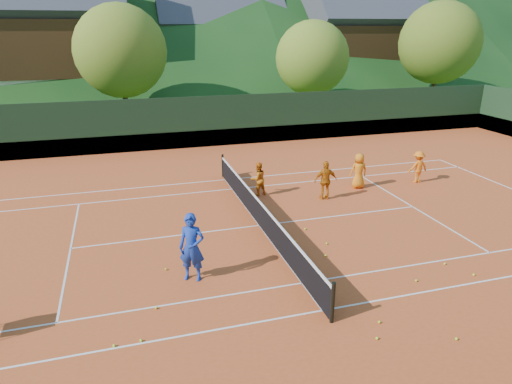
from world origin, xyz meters
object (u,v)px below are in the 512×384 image
object	(u,v)px
student_d	(418,167)
chalet_right	(360,43)
chalet_left	(45,41)
tennis_net	(260,213)
student_a	(258,179)
student_c	(359,171)
coach	(192,247)
chalet_mid	(219,46)
student_b	(326,180)

from	to	relation	value
student_d	chalet_right	distance (m)	30.08
chalet_left	tennis_net	bearing A→B (deg)	-71.57
student_a	student_d	world-z (taller)	student_d
student_c	chalet_left	distance (m)	31.71
chalet_left	chalet_right	size ratio (longest dim) A/B	1.16
student_c	chalet_left	size ratio (longest dim) A/B	0.11
coach	chalet_mid	bearing A→B (deg)	101.00
coach	chalet_mid	world-z (taller)	chalet_mid
student_a	student_b	world-z (taller)	student_b
tennis_net	chalet_right	world-z (taller)	chalet_right
student_a	chalet_right	size ratio (longest dim) A/B	0.12
student_b	student_d	distance (m)	5.05
tennis_net	student_b	bearing A→B (deg)	28.10
tennis_net	student_a	bearing A→B (deg)	74.08
student_b	chalet_right	size ratio (longest dim) A/B	0.14
coach	chalet_right	distance (m)	40.39
student_d	tennis_net	world-z (taller)	student_d
student_a	chalet_left	bearing A→B (deg)	-81.84
chalet_right	student_d	bearing A→B (deg)	-113.00
student_c	chalet_right	bearing A→B (deg)	-113.87
tennis_net	chalet_left	bearing A→B (deg)	108.43
chalet_right	tennis_net	bearing A→B (deg)	-123.69
student_c	tennis_net	world-z (taller)	student_c
chalet_left	chalet_right	bearing A→B (deg)	0.00
student_a	chalet_right	bearing A→B (deg)	-139.21
student_b	chalet_left	distance (m)	31.58
coach	tennis_net	xyz separation A→B (m)	(2.89, 3.01, -0.49)
student_c	chalet_mid	xyz separation A→B (m)	(0.60, 31.30, 4.18)
student_a	tennis_net	world-z (taller)	student_a
student_a	chalet_left	xyz separation A→B (m)	(-10.88, 26.93, 4.91)
student_d	chalet_right	xyz separation A→B (m)	(11.62, 27.38, 4.50)
student_d	chalet_mid	distance (m)	31.75
student_b	student_c	distance (m)	2.19
coach	student_c	distance (m)	10.07
chalet_mid	student_d	bearing A→B (deg)	-85.66
chalet_left	chalet_right	xyz separation A→B (m)	(30.00, 0.00, -0.39)
student_a	chalet_mid	world-z (taller)	chalet_mid
tennis_net	chalet_left	world-z (taller)	chalet_left
student_d	chalet_right	size ratio (longest dim) A/B	0.12
student_c	chalet_left	world-z (taller)	chalet_left
student_c	chalet_right	world-z (taller)	chalet_right
coach	chalet_left	world-z (taller)	chalet_left
tennis_net	chalet_left	xyz separation A→B (m)	(-10.00, 30.00, 5.13)
student_c	chalet_left	xyz separation A→B (m)	(-15.40, 27.30, 4.84)
student_d	tennis_net	distance (m)	8.78
student_a	chalet_left	size ratio (longest dim) A/B	0.10
coach	student_a	world-z (taller)	coach
chalet_right	chalet_mid	bearing A→B (deg)	164.05
chalet_mid	chalet_right	size ratio (longest dim) A/B	1.06
student_a	chalet_left	world-z (taller)	chalet_left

